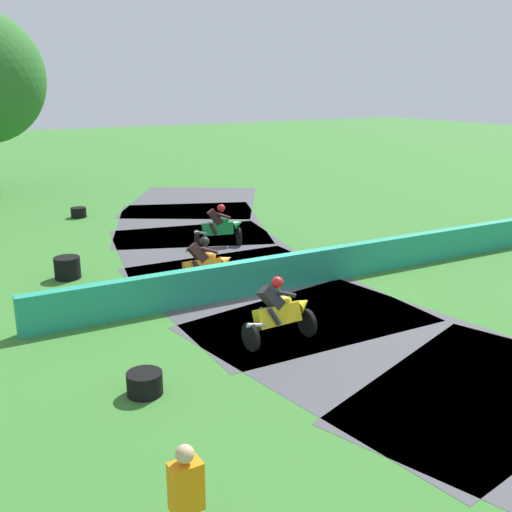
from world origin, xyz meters
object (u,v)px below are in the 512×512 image
object	(u,v)px
track_marshal	(187,512)
motorcycle_chase_orange	(205,264)
motorcycle_lead_green	(220,226)
tire_stack_mid_a	(67,268)
tire_stack_near	(79,212)
tire_stack_mid_b	(145,383)
motorcycle_trailing_yellow	(280,312)

from	to	relation	value
track_marshal	motorcycle_chase_orange	bearing A→B (deg)	63.04
motorcycle_lead_green	tire_stack_mid_a	distance (m)	5.26
motorcycle_lead_green	track_marshal	size ratio (longest dim) A/B	1.05
tire_stack_mid_a	track_marshal	xyz separation A→B (m)	(-1.43, -11.20, 0.52)
tire_stack_near	tire_stack_mid_a	bearing A→B (deg)	-106.71
track_marshal	tire_stack_mid_b	bearing A→B (deg)	76.12
motorcycle_lead_green	tire_stack_mid_a	bearing A→B (deg)	-170.32
motorcycle_trailing_yellow	track_marshal	distance (m)	6.38
motorcycle_chase_orange	tire_stack_near	bearing A→B (deg)	93.44
motorcycle_trailing_yellow	motorcycle_chase_orange	bearing A→B (deg)	88.23
motorcycle_trailing_yellow	track_marshal	xyz separation A→B (m)	(-4.24, -4.77, 0.19)
motorcycle_lead_green	motorcycle_chase_orange	world-z (taller)	motorcycle_lead_green
motorcycle_lead_green	motorcycle_trailing_yellow	bearing A→B (deg)	-107.97
tire_stack_mid_b	tire_stack_mid_a	bearing A→B (deg)	86.51
motorcycle_chase_orange	tire_stack_mid_b	world-z (taller)	motorcycle_chase_orange
motorcycle_lead_green	tire_stack_near	size ratio (longest dim) A/B	2.82
motorcycle_chase_orange	tire_stack_mid_a	size ratio (longest dim) A/B	2.43
tire_stack_mid_a	tire_stack_mid_b	distance (m)	7.18
motorcycle_chase_orange	motorcycle_lead_green	bearing A→B (deg)	57.39
motorcycle_lead_green	tire_stack_mid_b	bearing A→B (deg)	-124.89
tire_stack_mid_b	motorcycle_chase_orange	bearing A→B (deg)	53.41
tire_stack_mid_b	tire_stack_near	bearing A→B (deg)	79.54
tire_stack_near	tire_stack_mid_a	world-z (taller)	tire_stack_mid_a
motorcycle_chase_orange	tire_stack_mid_a	world-z (taller)	motorcycle_chase_orange
motorcycle_trailing_yellow	tire_stack_near	bearing A→B (deg)	92.04
tire_stack_mid_a	motorcycle_chase_orange	bearing A→B (deg)	-42.16
motorcycle_trailing_yellow	tire_stack_mid_b	xyz separation A→B (m)	(-3.24, -0.73, -0.43)
tire_stack_near	tire_stack_mid_b	bearing A→B (deg)	-100.46
motorcycle_chase_orange	tire_stack_mid_b	xyz separation A→B (m)	(-3.36, -4.52, -0.44)
tire_stack_mid_b	motorcycle_trailing_yellow	bearing A→B (deg)	12.70
tire_stack_mid_a	tire_stack_mid_b	xyz separation A→B (m)	(-0.44, -7.16, -0.10)
motorcycle_chase_orange	tire_stack_near	xyz separation A→B (m)	(-0.62, 10.30, -0.44)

